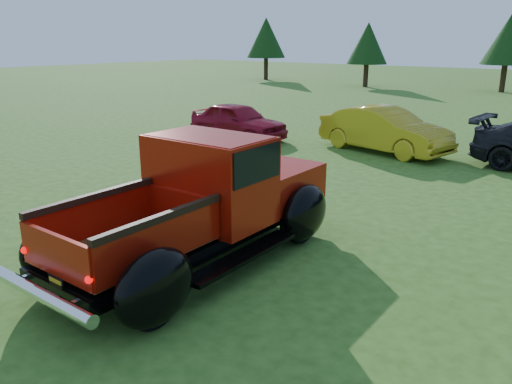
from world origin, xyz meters
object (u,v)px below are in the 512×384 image
object	(u,v)px
tree_far_west	(266,38)
show_car_yellow	(384,130)
tree_west	(368,43)
pickup_truck	(211,199)
show_car_red	(238,121)
tree_mid_left	(509,40)

from	to	relation	value
tree_far_west	show_car_yellow	bearing A→B (deg)	-46.10
tree_west	pickup_truck	xyz separation A→B (m)	(11.52, -29.37, -2.17)
tree_far_west	show_car_red	xyz separation A→B (m)	(15.50, -22.45, -2.88)
tree_far_west	show_car_red	bearing A→B (deg)	-55.38
tree_far_west	tree_west	distance (m)	10.06
show_car_yellow	pickup_truck	bearing A→B (deg)	-161.93
tree_far_west	pickup_truck	distance (m)	37.31
tree_far_west	tree_west	world-z (taller)	tree_far_west
tree_mid_left	pickup_truck	world-z (taller)	tree_mid_left
tree_far_west	tree_mid_left	xyz separation A→B (m)	(19.00, 1.00, -0.14)
tree_far_west	pickup_truck	bearing A→B (deg)	-54.67
show_car_red	show_car_yellow	size ratio (longest dim) A/B	0.89
tree_west	tree_mid_left	xyz separation A→B (m)	(9.00, 2.00, 0.27)
tree_west	tree_mid_left	world-z (taller)	tree_mid_left
tree_west	pickup_truck	size ratio (longest dim) A/B	0.86
tree_west	show_car_yellow	world-z (taller)	tree_west
tree_mid_left	show_car_yellow	world-z (taller)	tree_mid_left
tree_mid_left	show_car_yellow	xyz separation A→B (m)	(1.50, -22.30, -2.69)
tree_mid_left	show_car_yellow	size ratio (longest dim) A/B	1.19
show_car_yellow	show_car_red	bearing A→B (deg)	114.60
pickup_truck	tree_mid_left	bearing A→B (deg)	93.88
tree_mid_left	tree_west	bearing A→B (deg)	-167.47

